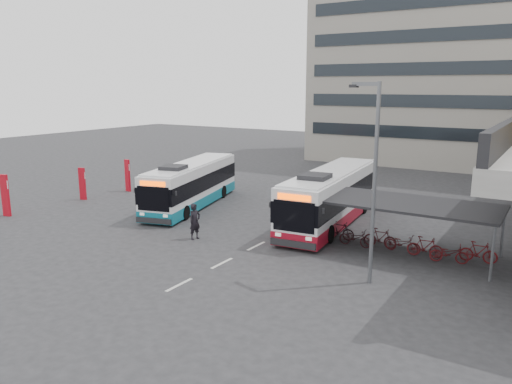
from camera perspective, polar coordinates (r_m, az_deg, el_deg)
The scene contains 11 objects.
ground at distance 26.99m, azimuth -4.51°, elevation -5.30°, with size 120.00×120.00×0.00m, color #28282B.
bike_shelter at distance 25.56m, azimuth 15.15°, elevation -3.65°, with size 10.00×4.00×2.54m.
office_block at distance 57.61m, azimuth 23.40°, elevation 15.56°, with size 30.00×15.00×25.00m, color gray.
road_markings at distance 23.29m, azimuth -3.93°, elevation -8.13°, with size 0.15×7.60×0.01m.
bus_main at distance 29.72m, azimuth 8.55°, elevation -0.60°, with size 3.60×11.78×3.43m.
bus_teal at distance 33.98m, azimuth -7.35°, elevation 0.84°, with size 5.05×11.03×3.19m.
pedestrian at distance 26.72m, azimuth -7.00°, elevation -3.36°, with size 0.71×0.46×1.94m, color black.
lamp_post at distance 20.41m, azimuth 13.20°, elevation 2.27°, with size 1.42×0.50×8.20m.
sign_totem_south at distance 34.83m, azimuth -26.74°, elevation -0.28°, with size 0.57×0.26×2.65m.
sign_totem_mid at distance 37.75m, azimuth -19.24°, elevation 0.95°, with size 0.49×0.29×2.32m.
sign_totem_north at distance 39.78m, azimuth -14.47°, elevation 1.91°, with size 0.54×0.24×2.49m.
Camera 1 is at (15.39, -20.66, 8.03)m, focal length 35.00 mm.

